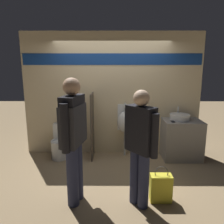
% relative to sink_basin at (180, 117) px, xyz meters
% --- Properties ---
extents(ground_plane, '(16.00, 16.00, 0.00)m').
position_rel_sink_basin_xyz_m(ground_plane, '(-1.45, -0.33, -0.91)').
color(ground_plane, '#997F5B').
extents(display_wall, '(3.91, 0.07, 2.70)m').
position_rel_sink_basin_xyz_m(display_wall, '(-1.45, 0.27, 0.45)').
color(display_wall, beige).
rests_on(display_wall, ground_plane).
extents(sink_counter, '(0.80, 0.59, 0.85)m').
position_rel_sink_basin_xyz_m(sink_counter, '(0.05, -0.06, -0.49)').
color(sink_counter, gray).
rests_on(sink_counter, ground_plane).
extents(sink_basin, '(0.42, 0.42, 0.26)m').
position_rel_sink_basin_xyz_m(sink_basin, '(0.00, 0.00, 0.00)').
color(sink_basin, silver).
rests_on(sink_basin, sink_counter).
extents(cell_phone, '(0.07, 0.14, 0.01)m').
position_rel_sink_basin_xyz_m(cell_phone, '(-0.19, -0.18, -0.06)').
color(cell_phone, black).
rests_on(cell_phone, sink_counter).
extents(divider_near_counter, '(0.03, 0.52, 1.42)m').
position_rel_sink_basin_xyz_m(divider_near_counter, '(-1.88, -0.02, -0.20)').
color(divider_near_counter, '#4C4238').
rests_on(divider_near_counter, ground_plane).
extents(urinal_near_counter, '(0.34, 0.31, 1.18)m').
position_rel_sink_basin_xyz_m(urinal_near_counter, '(-1.17, 0.09, -0.13)').
color(urinal_near_counter, silver).
rests_on(urinal_near_counter, ground_plane).
extents(toilet, '(0.36, 0.52, 0.87)m').
position_rel_sink_basin_xyz_m(toilet, '(-2.59, -0.04, -0.60)').
color(toilet, silver).
rests_on(toilet, ground_plane).
extents(person_in_vest, '(0.33, 0.63, 1.83)m').
position_rel_sink_basin_xyz_m(person_in_vest, '(-1.99, -1.64, 0.16)').
color(person_in_vest, '#282D4C').
rests_on(person_in_vest, ground_plane).
extents(person_with_lanyard, '(0.42, 0.47, 1.68)m').
position_rel_sink_basin_xyz_m(person_with_lanyard, '(-1.06, -1.71, 0.02)').
color(person_with_lanyard, '#282D4C').
rests_on(person_with_lanyard, ground_plane).
extents(shopping_bag, '(0.31, 0.17, 0.56)m').
position_rel_sink_basin_xyz_m(shopping_bag, '(-0.72, -1.62, -0.70)').
color(shopping_bag, yellow).
rests_on(shopping_bag, ground_plane).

